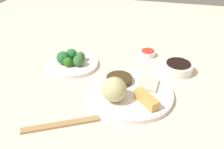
{
  "coord_description": "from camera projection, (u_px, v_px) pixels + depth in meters",
  "views": [
    {
      "loc": [
        -0.1,
        0.69,
        0.51
      ],
      "look_at": [
        0.07,
        -0.0,
        0.06
      ],
      "focal_mm": 38.37,
      "sensor_mm": 36.0,
      "label": 1
    }
  ],
  "objects": [
    {
      "name": "broccoli_floret_4",
      "position": [
        80.0,
        56.0,
        0.97
      ],
      "size": [
        0.04,
        0.04,
        0.04
      ],
      "primitive_type": "sphere",
      "color": "#3C6C35",
      "rests_on": "broccoli_plate"
    },
    {
      "name": "main_plate",
      "position": [
        132.0,
        94.0,
        0.8
      ],
      "size": [
        0.28,
        0.28,
        0.02
      ],
      "primitive_type": "cylinder",
      "color": "white",
      "rests_on": "tabletop"
    },
    {
      "name": "broccoli_plate",
      "position": [
        73.0,
        64.0,
        0.97
      ],
      "size": [
        0.2,
        0.2,
        0.01
      ],
      "primitive_type": "cylinder",
      "color": "white",
      "rests_on": "tabletop"
    },
    {
      "name": "soy_sauce_bowl",
      "position": [
        178.0,
        68.0,
        0.92
      ],
      "size": [
        0.11,
        0.11,
        0.04
      ],
      "primitive_type": "cylinder",
      "color": "white",
      "rests_on": "tabletop"
    },
    {
      "name": "sauce_ramekin_sweet_and_sour_liquid",
      "position": [
        148.0,
        51.0,
        1.03
      ],
      "size": [
        0.05,
        0.05,
        0.0
      ],
      "primitive_type": "cylinder",
      "color": "red",
      "rests_on": "sauce_ramekin_sweet_and_sour"
    },
    {
      "name": "broccoli_floret_2",
      "position": [
        68.0,
        62.0,
        0.93
      ],
      "size": [
        0.04,
        0.04,
        0.04
      ],
      "primitive_type": "sphere",
      "color": "#2B6E1A",
      "rests_on": "broccoli_plate"
    },
    {
      "name": "broccoli_floret_0",
      "position": [
        63.0,
        58.0,
        0.95
      ],
      "size": [
        0.05,
        0.05,
        0.05
      ],
      "primitive_type": "sphere",
      "color": "#286837",
      "rests_on": "broccoli_plate"
    },
    {
      "name": "stir_fry_heap",
      "position": [
        119.0,
        80.0,
        0.84
      ],
      "size": [
        0.09,
        0.09,
        0.02
      ],
      "primitive_type": "cylinder",
      "color": "#3F2F16",
      "rests_on": "main_plate"
    },
    {
      "name": "crab_rangoon_wonton",
      "position": [
        148.0,
        84.0,
        0.83
      ],
      "size": [
        0.07,
        0.08,
        0.01
      ],
      "primitive_type": "cube",
      "rotation": [
        0.0,
        0.0,
        -0.07
      ],
      "color": "beige",
      "rests_on": "main_plate"
    },
    {
      "name": "soy_sauce_bowl_liquid",
      "position": [
        179.0,
        63.0,
        0.91
      ],
      "size": [
        0.09,
        0.09,
        0.0
      ],
      "primitive_type": "cylinder",
      "color": "black",
      "rests_on": "soy_sauce_bowl"
    },
    {
      "name": "rice_scoop",
      "position": [
        114.0,
        89.0,
        0.74
      ],
      "size": [
        0.08,
        0.08,
        0.08
      ],
      "primitive_type": "sphere",
      "color": "#BBB97F",
      "rests_on": "main_plate"
    },
    {
      "name": "chopsticks_pair",
      "position": [
        61.0,
        125.0,
        0.68
      ],
      "size": [
        0.21,
        0.12,
        0.01
      ],
      "primitive_type": "cube",
      "rotation": [
        0.0,
        0.0,
        0.49
      ],
      "color": "#A88150",
      "rests_on": "tabletop"
    },
    {
      "name": "sauce_ramekin_sweet_and_sour",
      "position": [
        148.0,
        53.0,
        1.04
      ],
      "size": [
        0.07,
        0.07,
        0.02
      ],
      "primitive_type": "cylinder",
      "color": "white",
      "rests_on": "tabletop"
    },
    {
      "name": "spring_roll",
      "position": [
        146.0,
        99.0,
        0.74
      ],
      "size": [
        0.09,
        0.09,
        0.03
      ],
      "primitive_type": "cube",
      "rotation": [
        0.0,
        0.0,
        2.36
      ],
      "color": "gold",
      "rests_on": "main_plate"
    },
    {
      "name": "broccoli_floret_1",
      "position": [
        71.0,
        55.0,
        0.97
      ],
      "size": [
        0.05,
        0.05,
        0.05
      ],
      "primitive_type": "sphere",
      "color": "#227331",
      "rests_on": "broccoli_plate"
    },
    {
      "name": "broccoli_floret_3",
      "position": [
        78.0,
        61.0,
        0.93
      ],
      "size": [
        0.04,
        0.04,
        0.04
      ],
      "primitive_type": "sphere",
      "color": "#366D34",
      "rests_on": "broccoli_plate"
    },
    {
      "name": "tabletop",
      "position": [
        132.0,
        89.0,
        0.85
      ],
      "size": [
        2.2,
        2.2,
        0.02
      ],
      "primitive_type": "cube",
      "color": "beige",
      "rests_on": "ground"
    }
  ]
}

